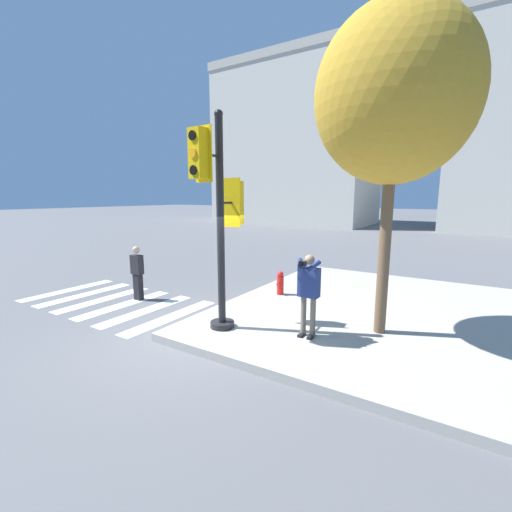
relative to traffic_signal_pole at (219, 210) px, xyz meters
name	(u,v)px	position (x,y,z in m)	size (l,w,h in m)	color
ground_plane	(187,338)	(-0.48, -0.54, -2.62)	(160.00, 160.00, 0.00)	#5B5B5E
sidewalk_corner	(398,316)	(3.02, 2.96, -2.54)	(8.00, 8.00, 0.17)	#ADA89E
crosswalk_stripes	(114,302)	(-3.93, 0.18, -2.62)	(4.91, 2.86, 0.01)	silver
traffic_signal_pole	(219,210)	(0.00, 0.00, 0.00)	(0.51, 1.41, 4.36)	black
person_photographer	(308,288)	(1.74, 0.52, -1.48)	(0.50, 0.53, 1.64)	black
pedestrian_distant	(137,272)	(-3.51, 0.70, -1.81)	(0.34, 0.20, 1.53)	black
street_tree	(395,97)	(2.90, 1.51, 2.06)	(2.90, 2.90, 6.13)	brown
fire_hydrant	(280,283)	(-0.10, 2.81, -2.13)	(0.19, 0.25, 0.66)	red
building_left	(297,146)	(-12.17, 28.76, 5.54)	(15.77, 9.81, 16.30)	beige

